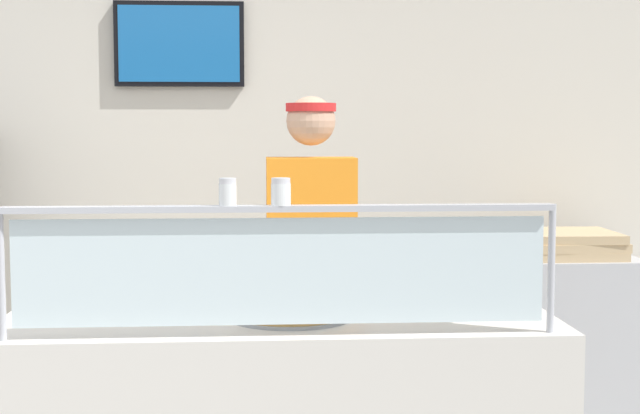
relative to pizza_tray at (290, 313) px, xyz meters
The scene contains 9 objects.
shop_rear_unit 2.08m from the pizza_tray, 91.23° to the left, with size 6.38×0.13×2.70m.
sneeze_guard 0.39m from the pizza_tray, 97.31° to the right, with size 1.80×0.06×0.43m.
pizza_tray is the anchor object (origin of this frame).
pizza_server 0.04m from the pizza_tray, 33.20° to the right, with size 0.07×0.28×0.01m, color #ADAFB7.
parmesan_shaker 0.58m from the pizza_tray, 125.24° to the right, with size 0.06×0.06×0.09m.
pepper_flake_shaker 0.54m from the pizza_tray, 97.74° to the right, with size 0.06×0.06×0.09m.
worker_figure 0.68m from the pizza_tray, 79.94° to the left, with size 0.41×0.50×1.76m.
prep_shelf 2.25m from the pizza_tray, 44.88° to the left, with size 0.70×0.55×0.94m, color #B7BABF.
pizza_box_stack 2.20m from the pizza_tray, 44.84° to the left, with size 0.49×0.48×0.14m.
Camera 1 is at (0.91, -2.91, 1.63)m, focal length 52.00 mm.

